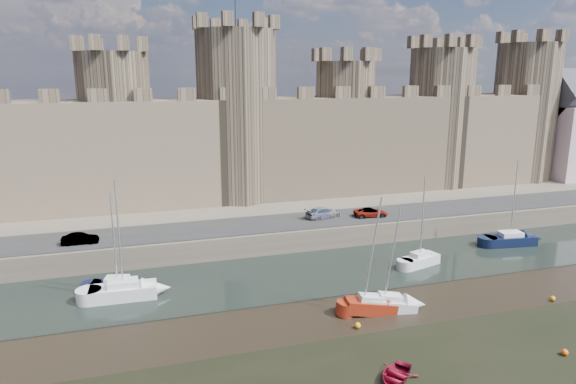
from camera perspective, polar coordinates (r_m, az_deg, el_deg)
name	(u,v)px	position (r m, az deg, el deg)	size (l,w,h in m)	color
water_channel	(269,278)	(51.85, -2.12, -9.50)	(160.00, 12.00, 0.08)	black
quay	(213,189)	(85.25, -8.35, 0.35)	(160.00, 60.00, 2.50)	#4C443A
road	(247,226)	(60.16, -4.59, -3.74)	(160.00, 7.00, 0.10)	black
castle	(219,134)	(71.68, -7.66, 6.40)	(108.50, 11.00, 29.00)	#42382B
car_1	(80,239)	(57.75, -22.10, -4.85)	(1.28, 3.67, 1.21)	gray
car_2	(323,213)	(63.18, 3.93, -2.30)	(1.88, 4.62, 1.34)	gray
car_3	(371,212)	(64.27, 9.18, -2.26)	(1.93, 4.18, 1.16)	gray
sailboat_0	(123,290)	(49.36, -17.84, -10.37)	(5.92, 2.46, 10.95)	silver
sailboat_1	(118,285)	(50.84, -18.41, -9.80)	(5.04, 2.86, 9.51)	black
sailboat_2	(420,259)	(56.33, 14.45, -7.23)	(4.72, 2.89, 9.53)	silver
sailboat_3	(510,239)	(66.22, 23.44, -4.82)	(6.07, 2.98, 10.23)	black
sailboat_4	(370,305)	(45.21, 9.14, -12.24)	(4.54, 2.25, 10.17)	maroon
sailboat_5	(390,303)	(45.89, 11.28, -12.01)	(4.66, 2.53, 9.52)	silver
dinghy_4	(395,376)	(36.90, 11.84, -19.35)	(2.53, 0.73, 3.55)	maroon
buoy_1	(358,325)	(42.80, 7.75, -14.48)	(0.50, 0.50, 0.50)	orange
buoy_3	(553,299)	(52.60, 27.34, -10.48)	(0.47, 0.47, 0.47)	orange
buoy_5	(565,352)	(43.79, 28.40, -15.40)	(0.49, 0.49, 0.49)	#F6590A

